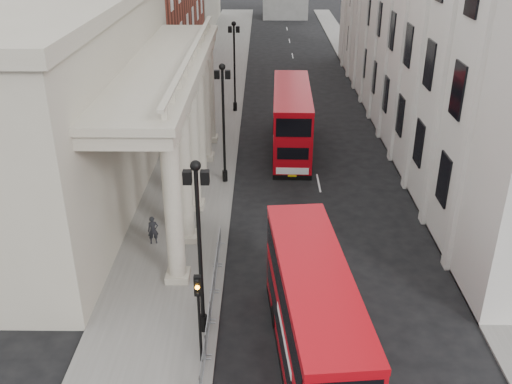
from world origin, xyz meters
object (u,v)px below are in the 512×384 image
(lamp_post_south, at_px, (199,239))
(bus_near, at_px, (313,317))
(bus_far, at_px, (292,119))
(lamp_post_north, at_px, (234,61))
(traffic_light, at_px, (199,304))
(pedestrian_b, at_px, (190,168))
(pedestrian_c, at_px, (197,150))
(lamp_post_mid, at_px, (223,116))
(pedestrian_a, at_px, (153,230))

(lamp_post_south, xyz_separation_m, bus_near, (4.69, -1.99, -2.43))
(lamp_post_south, bearing_deg, bus_far, 77.58)
(lamp_post_north, distance_m, bus_far, 11.18)
(traffic_light, distance_m, bus_near, 4.63)
(traffic_light, xyz_separation_m, bus_near, (4.59, 0.03, -0.63))
(pedestrian_b, bearing_deg, bus_near, 122.50)
(lamp_post_north, xyz_separation_m, bus_near, (4.69, -33.99, -2.43))
(traffic_light, bearing_deg, pedestrian_c, 96.47)
(pedestrian_b, bearing_deg, lamp_post_mid, -173.70)
(pedestrian_c, bearing_deg, lamp_post_south, -67.26)
(lamp_post_north, bearing_deg, lamp_post_south, -90.00)
(lamp_post_north, xyz_separation_m, pedestrian_a, (-3.56, -24.46, -3.96))
(bus_near, distance_m, bus_far, 24.21)
(pedestrian_b, xyz_separation_m, pedestrian_c, (0.10, 3.41, 0.04))
(lamp_post_north, distance_m, bus_near, 34.40)
(pedestrian_b, bearing_deg, pedestrian_c, -80.63)
(bus_far, xyz_separation_m, pedestrian_a, (-8.45, -14.67, -1.67))
(pedestrian_b, bearing_deg, lamp_post_south, 109.68)
(pedestrian_a, distance_m, pedestrian_c, 12.13)
(lamp_post_north, xyz_separation_m, pedestrian_c, (-2.35, -12.39, -3.88))
(lamp_post_north, bearing_deg, pedestrian_b, -98.83)
(lamp_post_mid, distance_m, lamp_post_north, 16.00)
(bus_far, bearing_deg, bus_near, -89.02)
(pedestrian_c, bearing_deg, pedestrian_b, -75.80)
(pedestrian_b, bearing_deg, pedestrian_a, 93.82)
(traffic_light, distance_m, bus_far, 24.71)
(bus_far, relative_size, pedestrian_a, 7.02)
(lamp_post_mid, xyz_separation_m, bus_near, (4.69, -17.99, -2.43))
(bus_near, height_order, pedestrian_c, bus_near)
(bus_near, distance_m, pedestrian_b, 19.61)
(traffic_light, height_order, pedestrian_a, traffic_light)
(pedestrian_a, height_order, pedestrian_c, pedestrian_c)
(bus_near, bearing_deg, traffic_light, 174.86)
(traffic_light, distance_m, pedestrian_a, 10.46)
(traffic_light, xyz_separation_m, pedestrian_c, (-2.45, 21.63, -2.08))
(bus_far, bearing_deg, pedestrian_a, -118.47)
(lamp_post_mid, relative_size, bus_far, 0.71)
(bus_near, distance_m, pedestrian_c, 22.77)
(lamp_post_south, height_order, lamp_post_mid, same)
(lamp_post_north, height_order, pedestrian_a, lamp_post_north)
(lamp_post_south, height_order, bus_near, lamp_post_south)
(lamp_post_north, height_order, bus_far, lamp_post_north)
(bus_near, xyz_separation_m, pedestrian_c, (-7.04, 21.60, -1.45))
(bus_far, bearing_deg, lamp_post_south, -100.96)
(lamp_post_south, bearing_deg, bus_near, -23.02)
(lamp_post_south, xyz_separation_m, pedestrian_b, (-2.45, 16.21, -3.92))
(lamp_post_mid, relative_size, pedestrian_c, 4.57)
(lamp_post_south, relative_size, pedestrian_a, 5.00)
(lamp_post_mid, bearing_deg, pedestrian_c, 123.10)
(pedestrian_b, bearing_deg, bus_far, -129.64)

